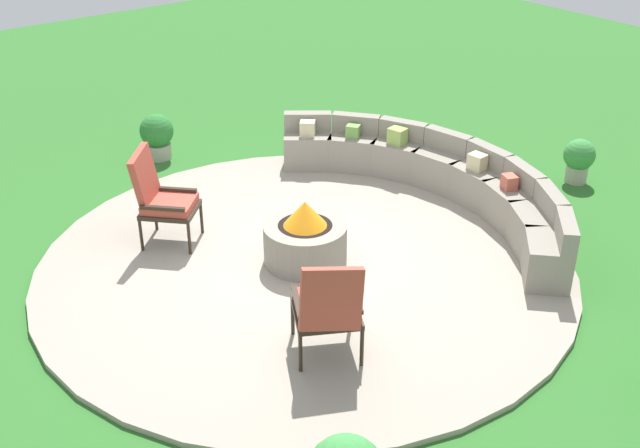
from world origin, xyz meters
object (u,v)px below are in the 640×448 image
Objects in this scene: potted_plant_0 at (157,135)px; lounge_chair_front_right at (328,306)px; potted_plant_3 at (579,159)px; lounge_chair_front_left at (161,197)px; fire_pit at (305,238)px; curved_stone_bench at (439,180)px.

lounge_chair_front_right is at bearing -10.56° from potted_plant_0.
lounge_chair_front_left is at bearing -109.54° from potted_plant_3.
lounge_chair_front_left reaches higher than fire_pit.
lounge_chair_front_left is at bearing -110.79° from curved_stone_bench.
lounge_chair_front_left is 1.10× the size of lounge_chair_front_right.
lounge_chair_front_right reaches higher than fire_pit.
potted_plant_3 is (0.48, 4.12, -0.01)m from fire_pit.
curved_stone_bench is 4.09× the size of lounge_chair_front_left.
lounge_chair_front_right is at bearing 49.35° from lounge_chair_front_left.
lounge_chair_front_right is 1.71× the size of potted_plant_3.
curved_stone_bench is at bearing 115.06° from lounge_chair_front_left.
fire_pit is at bearing -1.85° from potted_plant_0.
fire_pit is 3.61m from potted_plant_0.
lounge_chair_front_right is (2.77, 0.17, -0.03)m from lounge_chair_front_left.
curved_stone_bench is (-0.14, 2.16, 0.01)m from fire_pit.
fire_pit is 2.17m from curved_stone_bench.
curved_stone_bench is 4.50× the size of lounge_chair_front_right.
curved_stone_bench is 4.03m from potted_plant_0.
potted_plant_0 is at bearing -160.15° from lounge_chair_front_left.
lounge_chair_front_right is 1.58× the size of potted_plant_0.
lounge_chair_front_left reaches higher than potted_plant_0.
fire_pit is at bearing 89.18° from lounge_chair_front_right.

